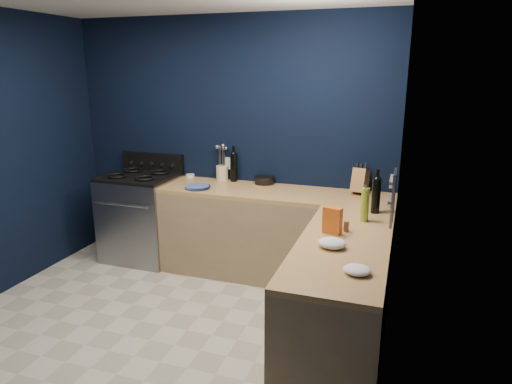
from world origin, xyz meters
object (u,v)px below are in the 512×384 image
at_px(plate_stack, 197,187).
at_px(crouton_bag, 332,220).
at_px(utensil_crock, 222,173).
at_px(gas_range, 142,218).
at_px(knife_block, 360,181).

relative_size(plate_stack, crouton_bag, 1.22).
bearing_deg(utensil_crock, gas_range, -162.64).
bearing_deg(knife_block, gas_range, -164.71).
relative_size(knife_block, crouton_bag, 1.17).
bearing_deg(gas_range, crouton_bag, -23.53).
height_order(gas_range, knife_block, knife_block).
bearing_deg(crouton_bag, utensil_crock, 153.14).
bearing_deg(crouton_bag, gas_range, 171.58).
bearing_deg(knife_block, plate_stack, -157.17).
relative_size(utensil_crock, knife_block, 0.69).
xyz_separation_m(gas_range, knife_block, (2.33, 0.23, 0.56)).
relative_size(plate_stack, utensil_crock, 1.52).
xyz_separation_m(gas_range, utensil_crock, (0.86, 0.27, 0.52)).
height_order(gas_range, crouton_bag, crouton_bag).
bearing_deg(gas_range, knife_block, 5.61).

